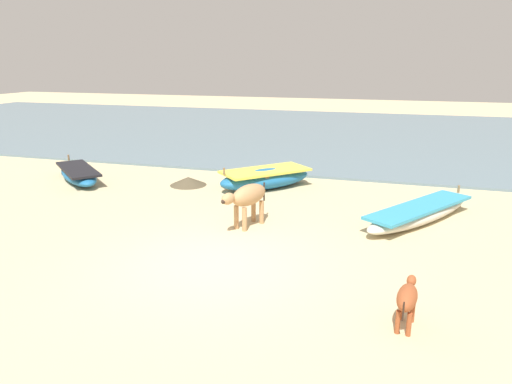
{
  "coord_description": "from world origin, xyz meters",
  "views": [
    {
      "loc": [
        3.21,
        -7.87,
        3.82
      ],
      "look_at": [
        -0.09,
        3.06,
        0.6
      ],
      "focal_mm": 33.18,
      "sensor_mm": 36.0,
      "label": 1
    }
  ],
  "objects": [
    {
      "name": "calf_near_rust",
      "position": [
        3.53,
        -1.29,
        0.46
      ],
      "size": [
        0.38,
        0.99,
        0.65
      ],
      "rotation": [
        0.0,
        0.0,
        1.44
      ],
      "color": "#9E4C28",
      "rests_on": "ground"
    },
    {
      "name": "fishing_boat_1",
      "position": [
        3.86,
        3.69,
        0.22
      ],
      "size": [
        2.88,
        3.79,
        0.6
      ],
      "rotation": [
        0.0,
        0.0,
        0.99
      ],
      "color": "beige",
      "rests_on": "ground"
    },
    {
      "name": "sea_water",
      "position": [
        0.0,
        17.27,
        0.04
      ],
      "size": [
        60.0,
        20.0,
        0.08
      ],
      "primitive_type": "cube",
      "color": "slate",
      "rests_on": "ground"
    },
    {
      "name": "debris_pile_0",
      "position": [
        -2.98,
        5.26,
        0.13
      ],
      "size": [
        1.54,
        1.54,
        0.26
      ],
      "primitive_type": "cone",
      "rotation": [
        0.0,
        0.0,
        0.48
      ],
      "color": "brown",
      "rests_on": "ground"
    },
    {
      "name": "ground",
      "position": [
        0.0,
        0.0,
        0.0
      ],
      "size": [
        80.0,
        80.0,
        0.0
      ],
      "primitive_type": "plane",
      "color": "#CCB789"
    },
    {
      "name": "cow_adult_tan",
      "position": [
        -0.03,
        2.16,
        0.73
      ],
      "size": [
        0.84,
        1.52,
        1.01
      ],
      "rotation": [
        0.0,
        0.0,
        4.35
      ],
      "color": "tan",
      "rests_on": "ground"
    },
    {
      "name": "fishing_boat_2",
      "position": [
        -0.57,
        5.64,
        0.32
      ],
      "size": [
        2.96,
        3.02,
        0.78
      ],
      "rotation": [
        0.0,
        0.0,
        3.95
      ],
      "color": "#1E669E",
      "rests_on": "ground"
    },
    {
      "name": "fishing_boat_0",
      "position": [
        -6.58,
        4.67,
        0.24
      ],
      "size": [
        2.87,
        2.68,
        0.64
      ],
      "rotation": [
        0.0,
        0.0,
        2.42
      ],
      "color": "#1E669E",
      "rests_on": "ground"
    }
  ]
}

